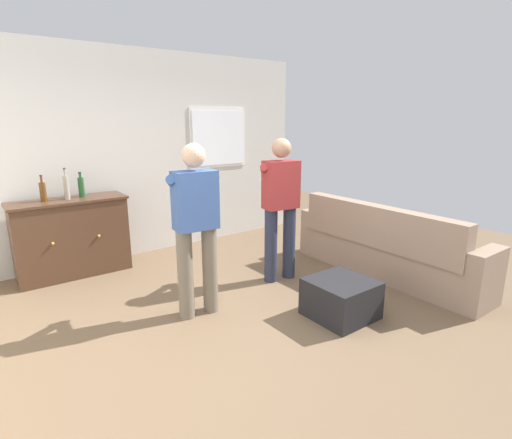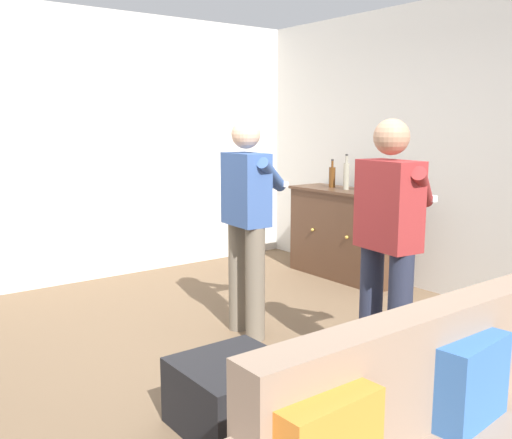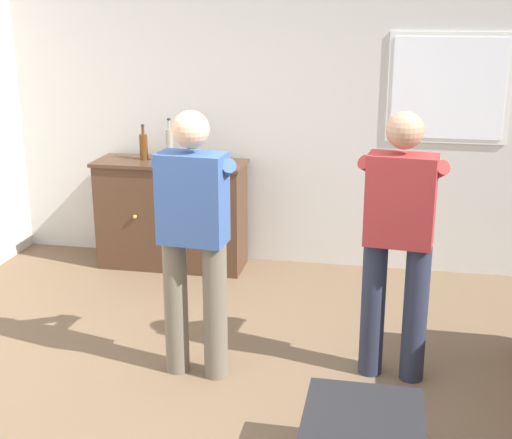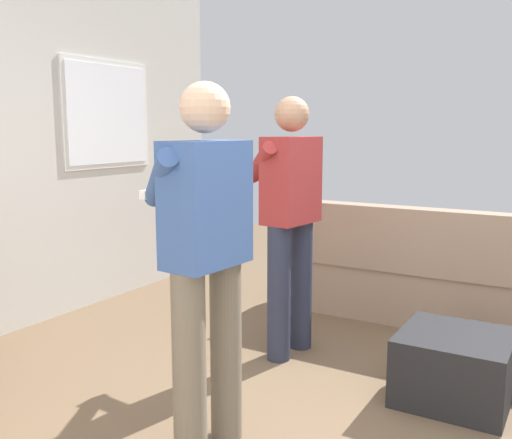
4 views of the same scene
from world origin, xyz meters
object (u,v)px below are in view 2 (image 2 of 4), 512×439
at_px(bottle_liquor_amber, 332,177).
at_px(person_standing_left, 247,217).
at_px(bottle_spirits_clear, 346,175).
at_px(person_standing_right, 389,240).
at_px(sideboard_cabinet, 345,234).
at_px(bottle_wine_green, 362,179).
at_px(ottoman, 233,394).

relative_size(bottle_liquor_amber, person_standing_left, 0.18).
xyz_separation_m(bottle_spirits_clear, person_standing_right, (1.95, -1.62, -0.17)).
distance_m(sideboard_cabinet, bottle_wine_green, 0.63).
relative_size(bottle_wine_green, bottle_liquor_amber, 1.00).
bearing_deg(bottle_wine_green, bottle_liquor_amber, -177.58).
bearing_deg(sideboard_cabinet, bottle_wine_green, 16.00).
xyz_separation_m(ottoman, person_standing_left, (-1.09, 0.89, 0.75)).
distance_m(bottle_wine_green, bottle_liquor_amber, 0.43).
bearing_deg(ottoman, bottle_liquor_amber, 126.88).
relative_size(bottle_wine_green, bottle_spirits_clear, 0.82).
relative_size(bottle_liquor_amber, bottle_spirits_clear, 0.82).
bearing_deg(sideboard_cabinet, person_standing_right, -39.82).
xyz_separation_m(bottle_liquor_amber, ottoman, (2.07, -2.75, -0.89)).
xyz_separation_m(bottle_spirits_clear, ottoman, (1.82, -2.71, -0.92)).
height_order(bottle_wine_green, bottle_spirits_clear, bottle_spirits_clear).
height_order(person_standing_left, person_standing_right, same).
distance_m(ottoman, person_standing_right, 1.33).
distance_m(bottle_wine_green, bottle_spirits_clear, 0.19).
distance_m(ottoman, person_standing_left, 1.59).
bearing_deg(person_standing_left, bottle_liquor_amber, 117.73).
distance_m(bottle_liquor_amber, ottoman, 3.55).
bearing_deg(bottle_liquor_amber, bottle_spirits_clear, -8.63).
height_order(bottle_wine_green, ottoman, bottle_wine_green).
relative_size(sideboard_cabinet, person_standing_left, 0.78).
distance_m(bottle_wine_green, person_standing_right, 2.44).
xyz_separation_m(ottoman, person_standing_right, (0.13, 1.09, 0.75)).
bearing_deg(ottoman, bottle_spirits_clear, 123.79).
height_order(bottle_spirits_clear, ottoman, bottle_spirits_clear).
distance_m(bottle_spirits_clear, person_standing_left, 1.97).
xyz_separation_m(bottle_wine_green, bottle_liquor_amber, (-0.43, -0.02, -0.01)).
bearing_deg(bottle_spirits_clear, person_standing_left, -68.19).
bearing_deg(person_standing_left, bottle_wine_green, 106.37).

